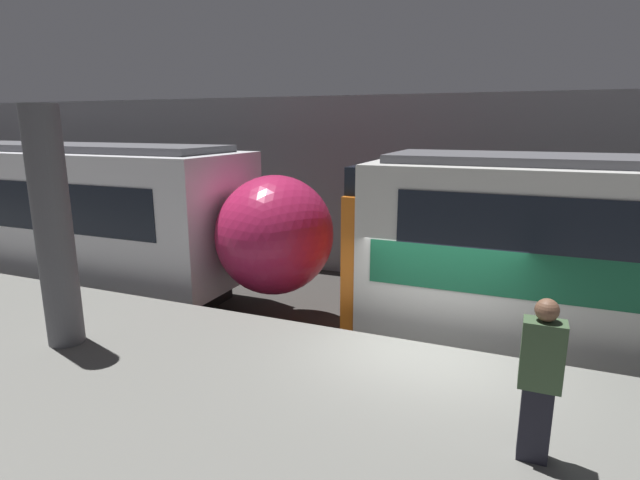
{
  "coord_description": "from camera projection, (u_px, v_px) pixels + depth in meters",
  "views": [
    {
      "loc": [
        1.11,
        -6.98,
        4.31
      ],
      "look_at": [
        -2.11,
        0.84,
        2.33
      ],
      "focal_mm": 28.0,
      "sensor_mm": 36.0,
      "label": 1
    }
  ],
  "objects": [
    {
      "name": "support_pillar_near",
      "position": [
        54.0,
        229.0,
        7.09
      ],
      "size": [
        0.51,
        0.51,
        3.45
      ],
      "color": "#56565B",
      "rests_on": "platform"
    },
    {
      "name": "person_waiting",
      "position": [
        540.0,
        377.0,
        4.69
      ],
      "size": [
        0.38,
        0.24,
        1.64
      ],
      "color": "black",
      "rests_on": "platform"
    },
    {
      "name": "ground_plane",
      "position": [
        426.0,
        411.0,
        7.68
      ],
      "size": [
        120.0,
        120.0,
        0.0
      ],
      "primitive_type": "plane",
      "color": "#33302D"
    },
    {
      "name": "station_rear_barrier",
      "position": [
        478.0,
        194.0,
        12.95
      ],
      "size": [
        50.0,
        0.15,
        5.07
      ],
      "color": "gray",
      "rests_on": "ground"
    }
  ]
}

